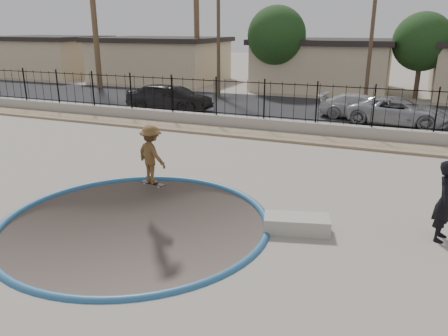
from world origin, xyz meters
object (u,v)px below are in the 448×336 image
at_px(skater, 152,157).
at_px(car_d, 398,111).
at_px(concrete_ledge, 297,224).
at_px(car_b, 177,99).
at_px(skateboard, 153,183).
at_px(videographer, 446,201).
at_px(car_a, 165,96).
at_px(car_c, 361,107).

xyz_separation_m(skater, car_d, (7.02, 12.43, -0.20)).
height_order(concrete_ledge, car_b, car_b).
xyz_separation_m(skateboard, car_b, (-5.31, 11.80, 0.65)).
xyz_separation_m(videographer, car_a, (-14.45, 12.47, -0.15)).
xyz_separation_m(skateboard, car_c, (5.12, 13.40, 0.62)).
bearing_deg(car_b, concrete_ledge, -141.73).
distance_m(car_c, car_d, 2.14).
bearing_deg(skater, car_d, -96.59).
height_order(videographer, concrete_ledge, videographer).
bearing_deg(car_a, skater, -157.73).
relative_size(videographer, concrete_ledge, 1.22).
height_order(skater, videographer, videographer).
bearing_deg(skater, car_b, -42.87).
xyz_separation_m(concrete_ledge, car_c, (0.09, 14.95, 0.48)).
xyz_separation_m(skateboard, car_a, (-6.14, 11.80, 0.77)).
bearing_deg(car_b, car_c, -80.79).
xyz_separation_m(videographer, car_b, (-13.63, 12.47, -0.26)).
bearing_deg(car_a, car_b, -95.20).
relative_size(skater, car_c, 0.42).
bearing_deg(concrete_ledge, car_d, 81.88).
bearing_deg(skateboard, car_c, 79.08).
relative_size(videographer, car_d, 0.39).
relative_size(skateboard, videographer, 0.46).
height_order(videographer, car_b, videographer).
relative_size(videographer, car_a, 0.42).
relative_size(skateboard, car_b, 0.22).
bearing_deg(concrete_ledge, skater, 162.90).
distance_m(concrete_ledge, car_b, 16.89).
distance_m(skateboard, car_c, 14.36).
height_order(skater, car_c, skater).
xyz_separation_m(videographer, concrete_ledge, (-3.28, -0.88, -0.78)).
height_order(skateboard, videographer, videographer).
relative_size(skater, skateboard, 2.05).
bearing_deg(car_d, skater, 156.00).
bearing_deg(car_a, car_d, -92.47).
xyz_separation_m(skater, car_b, (-5.31, 11.80, -0.21)).
bearing_deg(car_d, videographer, -168.92).
distance_m(concrete_ledge, car_d, 14.13).
height_order(videographer, car_a, videographer).
distance_m(car_b, car_d, 12.35).
distance_m(skater, skateboard, 0.87).
height_order(car_b, car_d, car_d).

